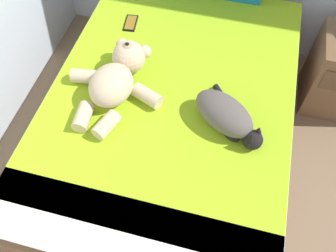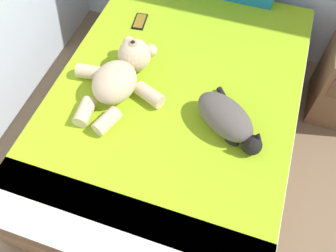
% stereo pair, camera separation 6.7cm
% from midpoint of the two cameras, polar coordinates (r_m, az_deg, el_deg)
% --- Properties ---
extents(bed, '(1.36, 1.93, 0.53)m').
position_cam_midpoint_polar(bed, '(2.12, -0.26, 1.41)').
color(bed, brown).
rests_on(bed, ground_plane).
extents(cat, '(0.40, 0.39, 0.15)m').
position_cam_midpoint_polar(cat, '(1.74, 8.53, 1.62)').
color(cat, '#59514C').
rests_on(cat, bed).
extents(teddy_bear, '(0.53, 0.61, 0.20)m').
position_cam_midpoint_polar(teddy_bear, '(1.88, -9.45, 7.78)').
color(teddy_bear, beige).
rests_on(teddy_bear, bed).
extents(cell_phone, '(0.09, 0.16, 0.01)m').
position_cam_midpoint_polar(cell_phone, '(2.30, -7.01, 16.42)').
color(cell_phone, black).
rests_on(cell_phone, bed).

